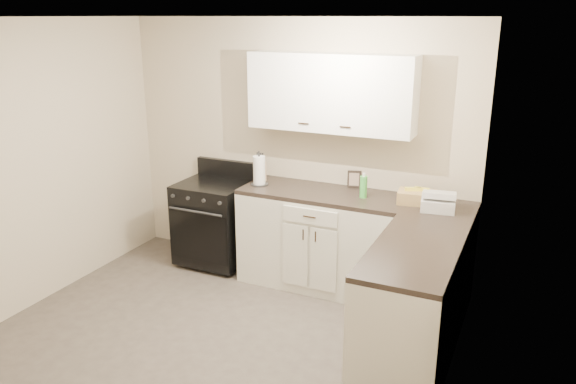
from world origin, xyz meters
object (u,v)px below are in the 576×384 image
at_px(knife_block, 260,171).
at_px(paper_towel, 259,171).
at_px(wicker_basket, 417,197).
at_px(countertop_grill, 438,204).
at_px(stove, 214,222).

relative_size(knife_block, paper_towel, 0.70).
distance_m(wicker_basket, countertop_grill, 0.22).
height_order(knife_block, paper_towel, paper_towel).
distance_m(paper_towel, countertop_grill, 1.71).
xyz_separation_m(knife_block, paper_towel, (0.05, -0.11, 0.04)).
bearing_deg(knife_block, wicker_basket, 10.93).
bearing_deg(knife_block, stove, -156.49).
distance_m(knife_block, wicker_basket, 1.56).
xyz_separation_m(stove, paper_towel, (0.55, -0.01, 0.62)).
bearing_deg(wicker_basket, countertop_grill, -25.92).
xyz_separation_m(stove, wicker_basket, (2.06, 0.06, 0.53)).
relative_size(knife_block, countertop_grill, 0.72).
height_order(stove, paper_towel, paper_towel).
height_order(paper_towel, wicker_basket, paper_towel).
xyz_separation_m(knife_block, countertop_grill, (1.76, -0.13, -0.05)).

